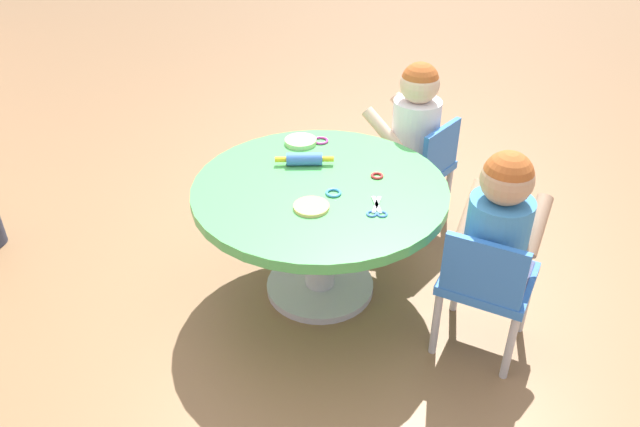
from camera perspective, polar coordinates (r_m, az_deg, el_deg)
name	(u,v)px	position (r m, az deg, el deg)	size (l,w,h in m)	color
ground_plane	(320,288)	(2.58, 0.00, -6.93)	(10.00, 10.00, 0.00)	olive
craft_table	(320,210)	(2.35, 0.00, 0.33)	(0.96, 0.96, 0.50)	silver
child_chair_left	(486,282)	(2.20, 15.12, -6.17)	(0.41, 0.41, 0.54)	#B7B7BC
seated_child_left	(499,222)	(2.10, 16.26, -0.75)	(0.43, 0.41, 0.51)	#3F4772
child_chair_right	(419,167)	(2.84, 9.12, 4.24)	(0.42, 0.42, 0.54)	#B7B7BC
seated_child_right	(415,119)	(2.76, 8.83, 8.62)	(0.43, 0.44, 0.51)	#3F4772
rolling_pin	(304,159)	(2.42, -1.46, 5.05)	(0.05, 0.23, 0.05)	#3F72CC
craft_scissors	(377,210)	(2.15, 5.28, 0.33)	(0.14, 0.08, 0.01)	silver
playdough_blob_0	(311,207)	(2.15, -0.81, 0.63)	(0.13, 0.13, 0.01)	#F2CC72
playdough_blob_1	(301,141)	(2.59, -1.81, 6.69)	(0.13, 0.13, 0.02)	#B2E58C
cookie_cutter_0	(333,193)	(2.24, 1.25, 1.93)	(0.06, 0.06, 0.01)	#3F99D8
cookie_cutter_1	(321,141)	(2.61, 0.07, 6.77)	(0.07, 0.07, 0.01)	#D83FA5
cookie_cutter_2	(377,176)	(2.35, 5.31, 3.52)	(0.05, 0.05, 0.01)	red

